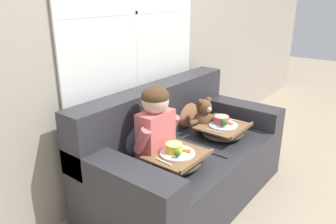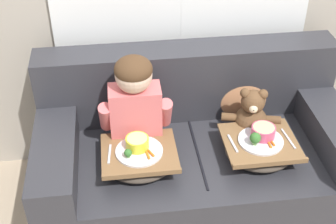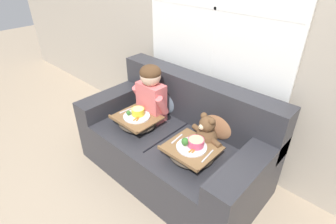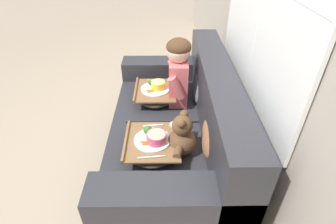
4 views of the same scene
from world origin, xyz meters
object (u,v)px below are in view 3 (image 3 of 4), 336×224
object	(u,v)px
throw_pillow_behind_teddy	(220,120)
throw_pillow_behind_child	(165,96)
couch	(175,143)
teddy_bear	(206,134)
lap_tray_teddy	(191,151)
lap_tray_child	(137,120)
child_figure	(151,90)

from	to	relation	value
throw_pillow_behind_teddy	throw_pillow_behind_child	bearing A→B (deg)	180.00
couch	teddy_bear	size ratio (longest dim) A/B	5.22
throw_pillow_behind_child	lap_tray_teddy	size ratio (longest dim) A/B	0.96
throw_pillow_behind_child	throw_pillow_behind_teddy	distance (m)	0.65
couch	lap_tray_child	size ratio (longest dim) A/B	4.43
couch	throw_pillow_behind_teddy	distance (m)	0.49
throw_pillow_behind_child	lap_tray_teddy	distance (m)	0.76
throw_pillow_behind_child	throw_pillow_behind_teddy	xyz separation A→B (m)	(0.65, 0.00, 0.00)
couch	lap_tray_child	distance (m)	0.42
lap_tray_child	couch	bearing A→B (deg)	28.95
throw_pillow_behind_child	lap_tray_child	distance (m)	0.40
child_figure	lap_tray_child	xyz separation A→B (m)	(-0.00, -0.19, -0.24)
throw_pillow_behind_teddy	teddy_bear	world-z (taller)	throw_pillow_behind_teddy
teddy_bear	lap_tray_teddy	size ratio (longest dim) A/B	0.85
child_figure	couch	bearing A→B (deg)	-2.16
throw_pillow_behind_teddy	couch	bearing A→B (deg)	-147.30
throw_pillow_behind_teddy	child_figure	world-z (taller)	child_figure
lap_tray_teddy	child_figure	bearing A→B (deg)	163.54
throw_pillow_behind_child	throw_pillow_behind_teddy	bearing A→B (deg)	0.00
couch	throw_pillow_behind_teddy	world-z (taller)	couch
child_figure	throw_pillow_behind_child	bearing A→B (deg)	90.00
throw_pillow_behind_child	throw_pillow_behind_teddy	size ratio (longest dim) A/B	1.04
throw_pillow_behind_teddy	teddy_bear	size ratio (longest dim) A/B	1.08
child_figure	lap_tray_child	size ratio (longest dim) A/B	1.41
lap_tray_child	lap_tray_teddy	size ratio (longest dim) A/B	1.00
child_figure	lap_tray_child	world-z (taller)	child_figure
teddy_bear	throw_pillow_behind_child	bearing A→B (deg)	162.91
throw_pillow_behind_child	child_figure	bearing A→B (deg)	-90.00
lap_tray_teddy	throw_pillow_behind_teddy	bearing A→B (deg)	90.10
child_figure	teddy_bear	size ratio (longest dim) A/B	1.66
throw_pillow_behind_teddy	lap_tray_teddy	world-z (taller)	throw_pillow_behind_teddy
lap_tray_child	lap_tray_teddy	bearing A→B (deg)	0.01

